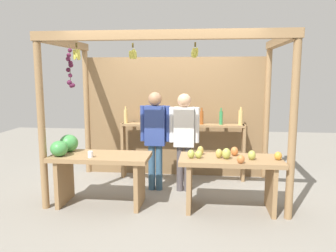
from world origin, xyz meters
The scene contains 7 objects.
ground_plane centered at (0.00, 0.00, 0.00)m, with size 12.00×12.00×0.00m, color gray.
market_stall centered at (-0.01, 0.44, 1.39)m, with size 3.45×1.91×2.43m.
fruit_counter_left centered at (-1.04, -0.67, 0.61)m, with size 1.41×0.65×0.99m.
fruit_counter_right centered at (0.91, -0.68, 0.56)m, with size 1.40×0.64×0.89m.
bottle_shelf_unit centered at (0.17, 0.67, 0.80)m, with size 2.21×0.22×1.33m.
vendor_man centered at (-0.23, 0.03, 0.96)m, with size 0.48×0.22×1.60m.
vendor_woman centered at (0.23, 0.02, 0.94)m, with size 0.48×0.21×1.58m.
Camera 1 is at (0.54, -5.23, 1.87)m, focal length 35.97 mm.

